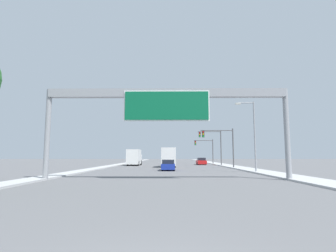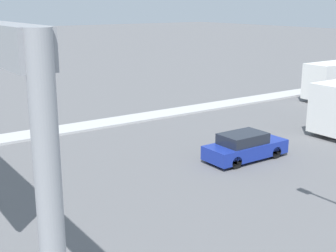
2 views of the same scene
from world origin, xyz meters
name	(u,v)px [view 1 (image 1 of 2)]	position (x,y,z in m)	size (l,w,h in m)	color
sidewalk_right	(216,164)	(11.25, 60.00, 0.07)	(3.00, 120.00, 0.15)	#B4B4B4
median_strip_left	(125,163)	(-10.75, 60.00, 0.07)	(2.00, 120.00, 0.15)	#B4B4B4
sign_gantry	(167,104)	(0.00, 17.91, 6.28)	(20.33, 0.73, 7.58)	gray
car_mid_right	(201,161)	(7.00, 53.78, 0.71)	(1.87, 4.51, 1.51)	red
car_mid_center	(168,165)	(0.00, 32.16, 0.68)	(1.80, 4.56, 1.44)	navy
truck_box_primary	(169,157)	(0.00, 42.41, 1.67)	(2.36, 8.67, 3.29)	navy
truck_box_secondary	(134,157)	(-7.00, 49.65, 1.62)	(2.35, 7.20, 3.19)	white
traffic_light_near_intersection	(222,141)	(8.58, 38.00, 4.29)	(5.23, 0.32, 6.27)	#4C4C4F
traffic_light_mid_block	(214,142)	(8.88, 48.00, 4.68)	(4.62, 0.32, 6.99)	#4C4C4F
traffic_light_far_intersection	(206,147)	(8.76, 58.00, 3.95)	(4.55, 0.32, 5.80)	#4C4C4F
street_lamp_right	(252,130)	(10.08, 27.51, 4.97)	(2.28, 0.28, 8.47)	gray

